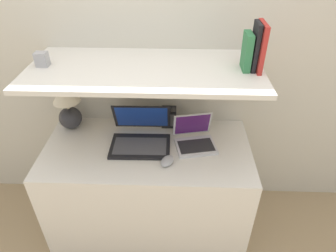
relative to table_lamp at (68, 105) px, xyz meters
name	(u,v)px	position (x,y,z in m)	size (l,w,h in m)	color
wall_back	(150,61)	(0.55, 0.19, 0.25)	(6.00, 0.05, 2.40)	beige
desk	(149,189)	(0.55, -0.21, -0.57)	(1.34, 0.67, 0.77)	silver
back_riser	(152,132)	(0.55, 0.14, -0.32)	(1.34, 0.04, 1.27)	beige
shelf	(145,70)	(0.55, -0.14, 0.33)	(1.34, 0.60, 0.03)	silver
table_lamp	(68,105)	(0.00, 0.00, 0.00)	(0.18, 0.18, 0.34)	#2D2D33
laptop_large	(141,137)	(0.51, -0.16, -0.14)	(0.39, 0.35, 0.24)	black
laptop_small	(195,139)	(0.86, -0.17, -0.14)	(0.29, 0.28, 0.20)	silver
computer_mouse	(167,161)	(0.69, -0.36, -0.16)	(0.11, 0.13, 0.04)	#99999E
router_box	(169,117)	(0.69, 0.05, -0.12)	(0.10, 0.09, 0.14)	black
book_red	(260,47)	(1.18, -0.14, 0.47)	(0.02, 0.17, 0.26)	#A82823
book_black	(255,47)	(1.16, -0.14, 0.47)	(0.02, 0.12, 0.26)	black
book_green	(247,52)	(1.12, -0.14, 0.44)	(0.04, 0.12, 0.20)	#2D7042
shelf_gadget	(42,59)	(-0.03, -0.14, 0.38)	(0.07, 0.05, 0.08)	#99999E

